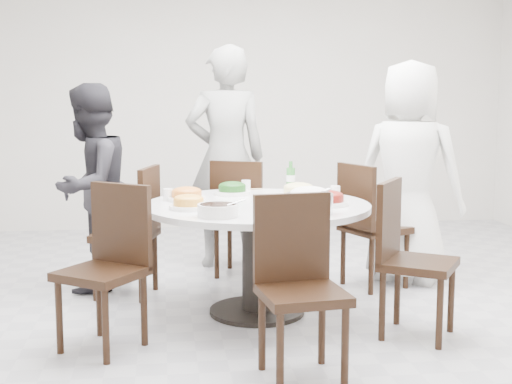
{
  "coord_description": "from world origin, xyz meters",
  "views": [
    {
      "loc": [
        -0.84,
        -4.79,
        1.48
      ],
      "look_at": [
        -0.22,
        -0.12,
        0.82
      ],
      "focal_mm": 50.0,
      "sensor_mm": 36.0,
      "label": 1
    }
  ],
  "objects": [
    {
      "name": "chair_ne",
      "position": [
        0.76,
        0.38,
        0.47
      ],
      "size": [
        0.55,
        0.55,
        0.95
      ],
      "primitive_type": "cube",
      "rotation": [
        0.0,
        0.0,
        1.97
      ],
      "color": "black",
      "rests_on": "floor"
    },
    {
      "name": "diner_left",
      "position": [
        -1.38,
        0.59,
        0.77
      ],
      "size": [
        0.85,
        0.93,
        1.55
      ],
      "primitive_type": "imported",
      "rotation": [
        0.0,
        0.0,
        4.28
      ],
      "color": "black",
      "rests_on": "floor"
    },
    {
      "name": "chair_sw",
      "position": [
        -1.2,
        -0.73,
        0.47
      ],
      "size": [
        0.59,
        0.59,
        0.95
      ],
      "primitive_type": "cube",
      "rotation": [
        0.0,
        0.0,
        5.65
      ],
      "color": "black",
      "rests_on": "floor"
    },
    {
      "name": "soup_bowl",
      "position": [
        -0.52,
        -0.64,
        0.79
      ],
      "size": [
        0.24,
        0.24,
        0.07
      ],
      "primitive_type": "cylinder",
      "color": "white",
      "rests_on": "dining_table"
    },
    {
      "name": "dish_tofu",
      "position": [
        -0.68,
        -0.34,
        0.78
      ],
      "size": [
        0.25,
        0.25,
        0.06
      ],
      "primitive_type": "cylinder",
      "color": "white",
      "rests_on": "dining_table"
    },
    {
      "name": "chair_se",
      "position": [
        0.69,
        -0.75,
        0.47
      ],
      "size": [
        0.58,
        0.58,
        0.95
      ],
      "primitive_type": "cube",
      "rotation": [
        0.0,
        0.0,
        7.27
      ],
      "color": "black",
      "rests_on": "floor"
    },
    {
      "name": "dish_orange",
      "position": [
        -0.68,
        0.02,
        0.78
      ],
      "size": [
        0.26,
        0.26,
        0.07
      ],
      "primitive_type": "cylinder",
      "color": "white",
      "rests_on": "dining_table"
    },
    {
      "name": "diner_middle",
      "position": [
        -0.3,
        1.21,
        0.94
      ],
      "size": [
        0.7,
        0.47,
        1.87
      ],
      "primitive_type": "imported",
      "rotation": [
        0.0,
        0.0,
        3.18
      ],
      "color": "black",
      "rests_on": "floor"
    },
    {
      "name": "chair_n",
      "position": [
        -0.2,
        0.86,
        0.47
      ],
      "size": [
        0.55,
        0.55,
        0.95
      ],
      "primitive_type": "cube",
      "rotation": [
        0.0,
        0.0,
        2.74
      ],
      "color": "black",
      "rests_on": "floor"
    },
    {
      "name": "wall_front",
      "position": [
        0.0,
        -3.0,
        1.4
      ],
      "size": [
        6.0,
        0.01,
        2.8
      ],
      "primitive_type": "cube",
      "color": "silver",
      "rests_on": "ground"
    },
    {
      "name": "chair_nw",
      "position": [
        -1.12,
        0.38,
        0.47
      ],
      "size": [
        0.52,
        0.52,
        0.95
      ],
      "primitive_type": "cube",
      "rotation": [
        0.0,
        0.0,
        4.43
      ],
      "color": "black",
      "rests_on": "floor"
    },
    {
      "name": "rice_bowl",
      "position": [
        0.04,
        -0.59,
        0.81
      ],
      "size": [
        0.29,
        0.29,
        0.12
      ],
      "primitive_type": "cylinder",
      "color": "silver",
      "rests_on": "dining_table"
    },
    {
      "name": "beverage_bottle",
      "position": [
        0.1,
        0.38,
        0.86
      ],
      "size": [
        0.06,
        0.06,
        0.22
      ],
      "primitive_type": "cylinder",
      "color": "#317B32",
      "rests_on": "dining_table"
    },
    {
      "name": "dish_greens",
      "position": [
        -0.34,
        0.26,
        0.78
      ],
      "size": [
        0.25,
        0.25,
        0.07
      ],
      "primitive_type": "cylinder",
      "color": "white",
      "rests_on": "dining_table"
    },
    {
      "name": "diner_right",
      "position": [
        1.06,
        0.5,
        0.86
      ],
      "size": [
        1.0,
        0.94,
        1.72
      ],
      "primitive_type": "imported",
      "rotation": [
        0.0,
        0.0,
        2.5
      ],
      "color": "white",
      "rests_on": "floor"
    },
    {
      "name": "floor",
      "position": [
        0.0,
        0.0,
        0.0
      ],
      "size": [
        6.0,
        6.0,
        0.01
      ],
      "primitive_type": "cube",
      "color": "#ABAAAF",
      "rests_on": "ground"
    },
    {
      "name": "chair_s",
      "position": [
        -0.14,
        -1.3,
        0.47
      ],
      "size": [
        0.47,
        0.47,
        0.95
      ],
      "primitive_type": "cube",
      "rotation": [
        0.0,
        0.0,
        6.41
      ],
      "color": "black",
      "rests_on": "floor"
    },
    {
      "name": "dish_pale",
      "position": [
        0.12,
        0.12,
        0.79
      ],
      "size": [
        0.27,
        0.27,
        0.07
      ],
      "primitive_type": "cylinder",
      "color": "white",
      "rests_on": "dining_table"
    },
    {
      "name": "dining_table",
      "position": [
        -0.22,
        -0.17,
        0.38
      ],
      "size": [
        1.5,
        1.5,
        0.75
      ],
      "primitive_type": "cylinder",
      "color": "white",
      "rests_on": "floor"
    },
    {
      "name": "dish_redbrown",
      "position": [
        0.22,
        -0.3,
        0.79
      ],
      "size": [
        0.28,
        0.28,
        0.07
      ],
      "primitive_type": "cylinder",
      "color": "white",
      "rests_on": "dining_table"
    },
    {
      "name": "chopsticks",
      "position": [
        -0.23,
        0.49,
        0.76
      ],
      "size": [
        0.24,
        0.04,
        0.01
      ],
      "primitive_type": null,
      "color": "tan",
      "rests_on": "dining_table"
    },
    {
      "name": "wall_back",
      "position": [
        0.0,
        3.0,
        1.4
      ],
      "size": [
        6.0,
        0.01,
        2.8
      ],
      "primitive_type": "cube",
      "color": "silver",
      "rests_on": "ground"
    },
    {
      "name": "tea_cups",
      "position": [
        -0.26,
        0.41,
        0.79
      ],
      "size": [
        0.07,
        0.07,
        0.08
      ],
      "primitive_type": "cylinder",
      "color": "white",
      "rests_on": "dining_table"
    }
  ]
}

